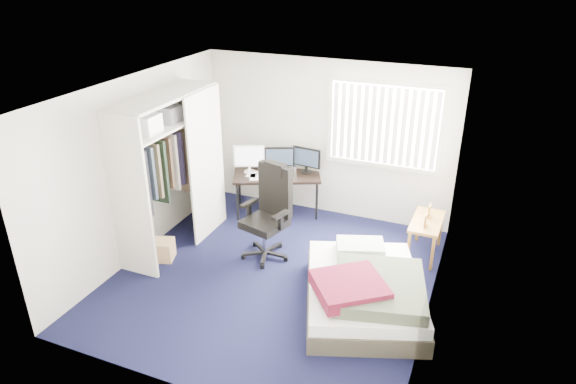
% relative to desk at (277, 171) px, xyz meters
% --- Properties ---
extents(ground, '(4.20, 4.20, 0.00)m').
position_rel_desk_xyz_m(ground, '(0.70, -1.75, -0.72)').
color(ground, black).
rests_on(ground, ground).
extents(room_shell, '(4.20, 4.20, 4.20)m').
position_rel_desk_xyz_m(room_shell, '(0.70, -1.75, 0.79)').
color(room_shell, silver).
rests_on(room_shell, ground).
extents(window_assembly, '(1.72, 0.09, 1.32)m').
position_rel_desk_xyz_m(window_assembly, '(1.60, 0.29, 0.88)').
color(window_assembly, white).
rests_on(window_assembly, ground).
extents(closet, '(0.64, 1.84, 2.22)m').
position_rel_desk_xyz_m(closet, '(-0.97, -1.49, 0.63)').
color(closet, beige).
rests_on(closet, ground).
extents(desk, '(1.52, 1.14, 1.14)m').
position_rel_desk_xyz_m(desk, '(0.00, 0.00, 0.00)').
color(desk, black).
rests_on(desk, ground).
extents(office_chair, '(0.78, 0.78, 1.35)m').
position_rel_desk_xyz_m(office_chair, '(0.41, -1.25, -0.20)').
color(office_chair, black).
rests_on(office_chair, ground).
extents(footstool, '(0.38, 0.32, 0.27)m').
position_rel_desk_xyz_m(footstool, '(0.04, -0.19, -0.51)').
color(footstool, white).
rests_on(footstool, ground).
extents(nightstand, '(0.41, 0.81, 0.73)m').
position_rel_desk_xyz_m(nightstand, '(2.45, -0.44, -0.24)').
color(nightstand, brown).
rests_on(nightstand, ground).
extents(bed, '(1.85, 2.12, 0.60)m').
position_rel_desk_xyz_m(bed, '(1.98, -1.96, -0.46)').
color(bed, '#393429').
rests_on(bed, ground).
extents(pine_box, '(0.45, 0.39, 0.28)m').
position_rel_desk_xyz_m(pine_box, '(-0.95, -1.95, -0.58)').
color(pine_box, tan).
rests_on(pine_box, ground).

